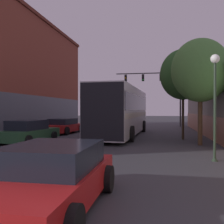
{
  "coord_description": "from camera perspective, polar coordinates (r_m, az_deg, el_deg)",
  "views": [
    {
      "loc": [
        4.06,
        -1.02,
        2.01
      ],
      "look_at": [
        0.86,
        16.68,
        1.82
      ],
      "focal_mm": 42.0,
      "sensor_mm": 36.0,
      "label": 1
    }
  ],
  "objects": [
    {
      "name": "lane_center_line",
      "position": [
        18.68,
        -2.38,
        -5.57
      ],
      "size": [
        0.14,
        46.2,
        0.01
      ],
      "color": "silver",
      "rests_on": "ground_plane"
    },
    {
      "name": "hatchback_foreground",
      "position": [
        5.61,
        -13.55,
        -13.77
      ],
      "size": [
        2.16,
        4.22,
        1.28
      ],
      "rotation": [
        0.0,
        0.0,
        1.57
      ],
      "color": "red",
      "rests_on": "ground_plane"
    },
    {
      "name": "parked_car_left_near",
      "position": [
        22.26,
        -10.43,
        -3.03
      ],
      "size": [
        2.4,
        4.8,
        1.24
      ],
      "rotation": [
        0.0,
        0.0,
        1.47
      ],
      "color": "red",
      "rests_on": "ground_plane"
    },
    {
      "name": "traffic_signal_gantry",
      "position": [
        31.34,
        10.13,
        5.83
      ],
      "size": [
        7.6,
        0.36,
        6.58
      ],
      "color": "#333338",
      "rests_on": "ground_plane"
    },
    {
      "name": "parked_car_left_mid",
      "position": [
        16.95,
        -17.66,
        -4.1
      ],
      "size": [
        2.43,
        4.6,
        1.34
      ],
      "rotation": [
        0.0,
        0.0,
        1.44
      ],
      "color": "#285633",
      "rests_on": "ground_plane"
    },
    {
      "name": "street_tree_near",
      "position": [
        15.57,
        18.66,
        8.54
      ],
      "size": [
        3.22,
        2.89,
        5.95
      ],
      "color": "#4C3823",
      "rests_on": "ground_plane"
    },
    {
      "name": "street_lamp",
      "position": [
        10.87,
        21.49,
        3.51
      ],
      "size": [
        0.35,
        0.35,
        4.13
      ],
      "color": "#233323",
      "rests_on": "ground_plane"
    },
    {
      "name": "bus",
      "position": [
        19.89,
        2.17,
        0.52
      ],
      "size": [
        3.19,
        12.03,
        3.54
      ],
      "rotation": [
        0.0,
        0.0,
        1.53
      ],
      "color": "#B7B7BC",
      "rests_on": "ground_plane"
    },
    {
      "name": "street_tree_far",
      "position": [
        18.22,
        15.22,
        7.87
      ],
      "size": [
        3.05,
        2.75,
        6.01
      ],
      "color": "#3D2D1E",
      "rests_on": "ground_plane"
    }
  ]
}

